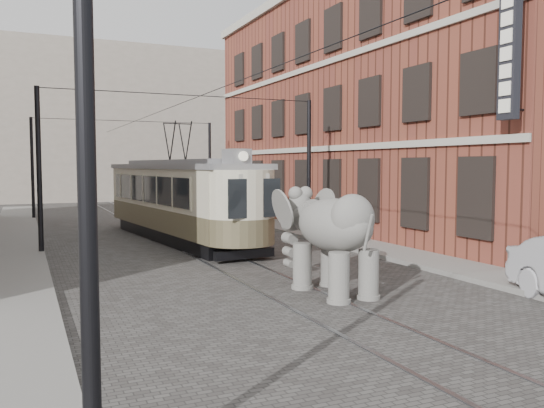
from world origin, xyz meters
name	(u,v)px	position (x,y,z in m)	size (l,w,h in m)	color
ground	(249,272)	(0.00, 0.00, 0.00)	(120.00, 120.00, 0.00)	#474542
tram_rails	(249,272)	(0.00, 0.00, 0.01)	(1.54, 80.00, 0.02)	slate
sidewalk_right	(410,256)	(6.00, 0.00, 0.07)	(2.00, 60.00, 0.15)	slate
sidewalk_left	(11,289)	(-6.50, 0.00, 0.07)	(2.00, 60.00, 0.15)	slate
brick_building	(381,112)	(11.00, 9.00, 6.00)	(8.00, 26.00, 12.00)	brown
distant_block	(92,125)	(0.00, 40.00, 7.00)	(28.00, 10.00, 14.00)	gray
catenary	(195,171)	(-0.20, 5.00, 3.00)	(11.00, 30.20, 6.00)	black
tram	(178,182)	(-0.08, 7.96, 2.51)	(2.61, 12.67, 5.03)	beige
elephant	(334,241)	(0.92, -3.48, 1.33)	(2.40, 4.36, 2.67)	#65635D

